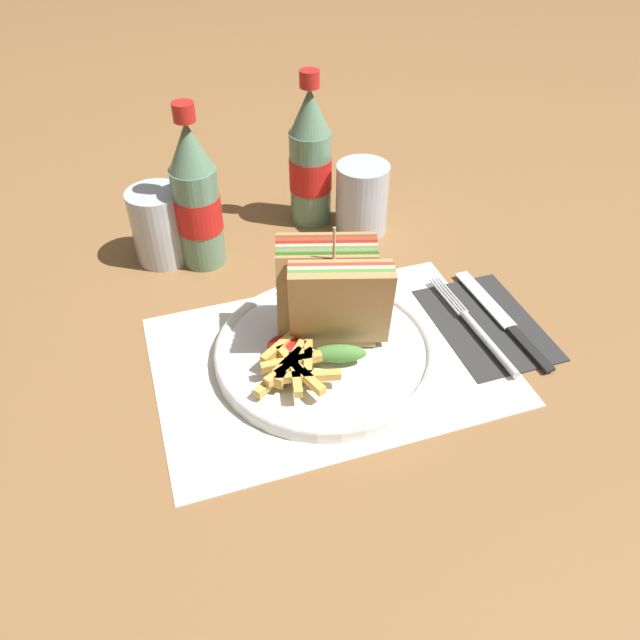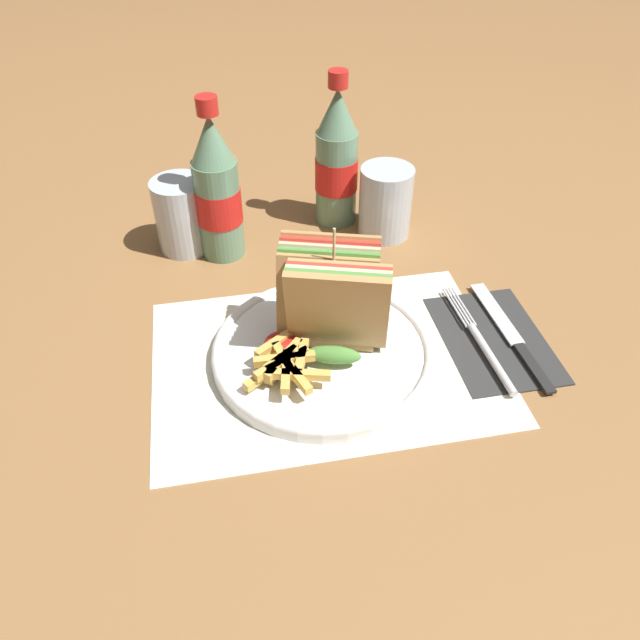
# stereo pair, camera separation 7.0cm
# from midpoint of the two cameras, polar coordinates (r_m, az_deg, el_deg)

# --- Properties ---
(ground_plane) EXTENTS (4.00, 4.00, 0.00)m
(ground_plane) POSITION_cam_midpoint_polar(r_m,az_deg,el_deg) (0.70, 0.60, -4.57)
(ground_plane) COLOR olive
(placemat) EXTENTS (0.39, 0.28, 0.00)m
(placemat) POSITION_cam_midpoint_polar(r_m,az_deg,el_deg) (0.71, -1.98, -3.76)
(placemat) COLOR silver
(placemat) RESTS_ON ground_plane
(plate_main) EXTENTS (0.25, 0.25, 0.02)m
(plate_main) POSITION_cam_midpoint_polar(r_m,az_deg,el_deg) (0.71, -2.33, -2.96)
(plate_main) COLOR white
(plate_main) RESTS_ON ground_plane
(club_sandwich) EXTENTS (0.13, 0.13, 0.15)m
(club_sandwich) POSITION_cam_midpoint_polar(r_m,az_deg,el_deg) (0.68, -1.73, 1.83)
(club_sandwich) COLOR tan
(club_sandwich) RESTS_ON plate_main
(fries_pile) EXTENTS (0.09, 0.10, 0.02)m
(fries_pile) POSITION_cam_midpoint_polar(r_m,az_deg,el_deg) (0.66, -5.63, -4.36)
(fries_pile) COLOR gold
(fries_pile) RESTS_ON plate_main
(ketchup_blob) EXTENTS (0.04, 0.04, 0.01)m
(ketchup_blob) POSITION_cam_midpoint_polar(r_m,az_deg,el_deg) (0.69, -6.08, -2.44)
(ketchup_blob) COLOR maroon
(ketchup_blob) RESTS_ON plate_main
(napkin) EXTENTS (0.12, 0.17, 0.00)m
(napkin) POSITION_cam_midpoint_polar(r_m,az_deg,el_deg) (0.77, 12.47, -0.42)
(napkin) COLOR #2D2D2D
(napkin) RESTS_ON ground_plane
(fork) EXTENTS (0.02, 0.19, 0.01)m
(fork) POSITION_cam_midpoint_polar(r_m,az_deg,el_deg) (0.75, 11.85, -1.23)
(fork) COLOR silver
(fork) RESTS_ON napkin
(knife) EXTENTS (0.02, 0.20, 0.00)m
(knife) POSITION_cam_midpoint_polar(r_m,az_deg,el_deg) (0.78, 13.94, 0.01)
(knife) COLOR black
(knife) RESTS_ON napkin
(coke_bottle_near) EXTENTS (0.06, 0.06, 0.22)m
(coke_bottle_near) POSITION_cam_midpoint_polar(r_m,az_deg,el_deg) (0.83, -13.66, 10.60)
(coke_bottle_near) COLOR slate
(coke_bottle_near) RESTS_ON ground_plane
(coke_bottle_far) EXTENTS (0.06, 0.06, 0.22)m
(coke_bottle_far) POSITION_cam_midpoint_polar(r_m,az_deg,el_deg) (0.91, -3.17, 14.26)
(coke_bottle_far) COLOR slate
(coke_bottle_far) RESTS_ON ground_plane
(glass_near) EXTENTS (0.07, 0.07, 0.10)m
(glass_near) POSITION_cam_midpoint_polar(r_m,az_deg,el_deg) (0.90, 1.60, 10.98)
(glass_near) COLOR silver
(glass_near) RESTS_ON ground_plane
(glass_far) EXTENTS (0.07, 0.07, 0.10)m
(glass_far) POSITION_cam_midpoint_polar(r_m,az_deg,el_deg) (0.88, -16.63, 7.84)
(glass_far) COLOR silver
(glass_far) RESTS_ON ground_plane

